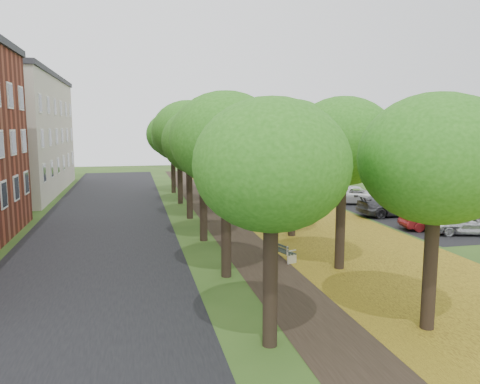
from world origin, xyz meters
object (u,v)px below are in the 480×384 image
car_silver (463,223)px  car_grey (393,205)px  car_red (434,219)px  car_white (358,195)px  bench (281,251)px

car_silver → car_grey: car_grey is taller
car_red → car_grey: car_grey is taller
car_silver → car_white: (-0.83, 10.79, 0.01)m
car_white → bench: bearing=157.0°
bench → car_white: size_ratio=0.36×
car_red → bench: bearing=119.3°
car_red → car_white: (0.03, 9.47, 0.03)m
car_red → car_white: bearing=9.1°
bench → car_red: car_red is taller
car_silver → bench: bearing=118.0°
car_silver → car_white: car_white is taller
car_white → car_grey: bearing=-165.2°
bench → car_grey: car_grey is taller
car_grey → car_white: size_ratio=1.04×
car_red → car_white: 9.47m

